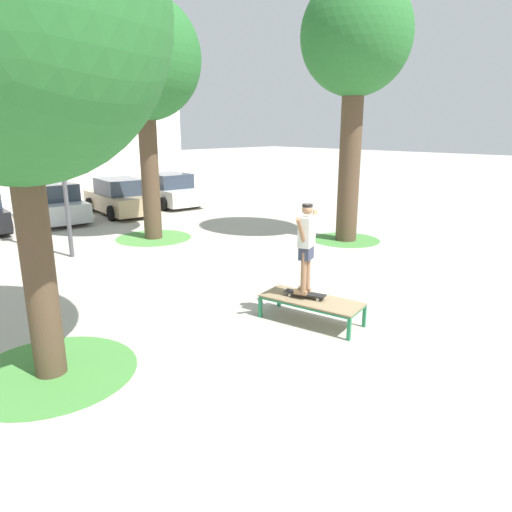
{
  "coord_description": "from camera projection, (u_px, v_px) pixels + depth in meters",
  "views": [
    {
      "loc": [
        -7.1,
        -4.7,
        3.57
      ],
      "look_at": [
        -0.61,
        2.03,
        1.0
      ],
      "focal_mm": 32.97,
      "sensor_mm": 36.0,
      "label": 1
    }
  ],
  "objects": [
    {
      "name": "skate_box",
      "position": [
        311.0,
        301.0,
        8.81
      ],
      "size": [
        1.13,
        2.02,
        0.46
      ],
      "color": "#237A4C",
      "rests_on": "ground"
    },
    {
      "name": "car_silver",
      "position": [
        51.0,
        204.0,
        18.31
      ],
      "size": [
        2.17,
        4.32,
        1.5
      ],
      "color": "#B7BABF",
      "rests_on": "ground"
    },
    {
      "name": "tree_mid_back",
      "position": [
        143.0,
        61.0,
        14.23
      ],
      "size": [
        3.53,
        3.53,
        7.45
      ],
      "color": "brown",
      "rests_on": "ground"
    },
    {
      "name": "light_post",
      "position": [
        57.0,
        117.0,
        12.41
      ],
      "size": [
        0.36,
        0.36,
        5.83
      ],
      "color": "#4C4C51",
      "rests_on": "ground"
    },
    {
      "name": "skateboard",
      "position": [
        305.0,
        294.0,
        8.86
      ],
      "size": [
        0.46,
        0.82,
        0.09
      ],
      "color": "black",
      "rests_on": "skate_box"
    },
    {
      "name": "car_white",
      "position": [
        167.0,
        191.0,
        22.07
      ],
      "size": [
        2.22,
        4.35,
        1.5
      ],
      "color": "silver",
      "rests_on": "ground"
    },
    {
      "name": "car_tan",
      "position": [
        120.0,
        198.0,
        19.87
      ],
      "size": [
        2.3,
        4.38,
        1.5
      ],
      "color": "tan",
      "rests_on": "ground"
    },
    {
      "name": "grass_patch_mid_back",
      "position": [
        154.0,
        238.0,
        15.69
      ],
      "size": [
        2.48,
        2.48,
        0.01
      ],
      "primitive_type": "cylinder",
      "color": "#519342",
      "rests_on": "ground"
    },
    {
      "name": "tree_near_left",
      "position": [
        6.0,
        14.0,
        5.78
      ],
      "size": [
        4.1,
        4.1,
        7.1
      ],
      "color": "brown",
      "rests_on": "ground"
    },
    {
      "name": "grass_patch_near_left",
      "position": [
        52.0,
        372.0,
        7.08
      ],
      "size": [
        2.51,
        2.51,
        0.01
      ],
      "primitive_type": "cylinder",
      "color": "#47893D",
      "rests_on": "ground"
    },
    {
      "name": "grass_patch_near_right",
      "position": [
        346.0,
        240.0,
        15.41
      ],
      "size": [
        2.21,
        2.21,
        0.01
      ],
      "primitive_type": "cylinder",
      "color": "#47893D",
      "rests_on": "ground"
    },
    {
      "name": "tree_near_right",
      "position": [
        356.0,
        43.0,
        13.83
      ],
      "size": [
        3.29,
        3.29,
        7.89
      ],
      "color": "brown",
      "rests_on": "ground"
    },
    {
      "name": "ground_plane",
      "position": [
        353.0,
        321.0,
        8.96
      ],
      "size": [
        120.0,
        120.0,
        0.0
      ],
      "primitive_type": "plane",
      "color": "#B2AA9E"
    },
    {
      "name": "skater",
      "position": [
        306.0,
        242.0,
        8.6
      ],
      "size": [
        0.96,
        0.42,
        1.69
      ],
      "color": "#8E6647",
      "rests_on": "skateboard"
    }
  ]
}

